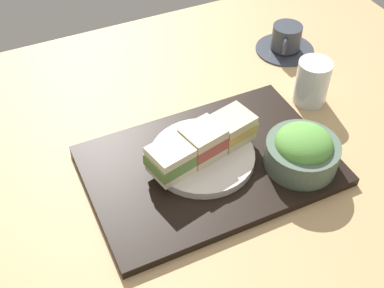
{
  "coord_description": "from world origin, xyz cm",
  "views": [
    {
      "loc": [
        -27.11,
        -59.09,
        67.52
      ],
      "look_at": [
        -0.27,
        -1.97,
        5.0
      ],
      "focal_mm": 46.44,
      "sensor_mm": 36.0,
      "label": 1
    }
  ],
  "objects_px": {
    "sandwich_middle": "(203,142)",
    "drinking_glass": "(312,82)",
    "sandwich_plate": "(202,156)",
    "sandwich_far": "(233,127)",
    "coffee_cup": "(286,41)",
    "salad_bowl": "(303,150)",
    "sandwich_near": "(171,160)"
  },
  "relations": [
    {
      "from": "salad_bowl",
      "to": "coffee_cup",
      "type": "relative_size",
      "value": 0.95
    },
    {
      "from": "drinking_glass",
      "to": "sandwich_near",
      "type": "bearing_deg",
      "value": -166.11
    },
    {
      "from": "salad_bowl",
      "to": "drinking_glass",
      "type": "bearing_deg",
      "value": 50.2
    },
    {
      "from": "coffee_cup",
      "to": "drinking_glass",
      "type": "relative_size",
      "value": 1.44
    },
    {
      "from": "sandwich_far",
      "to": "salad_bowl",
      "type": "xyz_separation_m",
      "value": [
        0.09,
        -0.1,
        -0.01
      ]
    },
    {
      "from": "sandwich_middle",
      "to": "drinking_glass",
      "type": "xyz_separation_m",
      "value": [
        0.29,
        0.07,
        -0.01
      ]
    },
    {
      "from": "sandwich_near",
      "to": "sandwich_plate",
      "type": "bearing_deg",
      "value": 11.82
    },
    {
      "from": "sandwich_far",
      "to": "salad_bowl",
      "type": "height_order",
      "value": "salad_bowl"
    },
    {
      "from": "sandwich_near",
      "to": "coffee_cup",
      "type": "bearing_deg",
      "value": 33.09
    },
    {
      "from": "sandwich_middle",
      "to": "coffee_cup",
      "type": "distance_m",
      "value": 0.43
    },
    {
      "from": "sandwich_middle",
      "to": "coffee_cup",
      "type": "xyz_separation_m",
      "value": [
        0.34,
        0.25,
        -0.03
      ]
    },
    {
      "from": "sandwich_middle",
      "to": "salad_bowl",
      "type": "relative_size",
      "value": 0.63
    },
    {
      "from": "sandwich_near",
      "to": "drinking_glass",
      "type": "bearing_deg",
      "value": 13.89
    },
    {
      "from": "sandwich_near",
      "to": "drinking_glass",
      "type": "relative_size",
      "value": 0.88
    },
    {
      "from": "coffee_cup",
      "to": "sandwich_plate",
      "type": "bearing_deg",
      "value": -143.52
    },
    {
      "from": "coffee_cup",
      "to": "sandwich_far",
      "type": "bearing_deg",
      "value": -138.95
    },
    {
      "from": "salad_bowl",
      "to": "coffee_cup",
      "type": "xyz_separation_m",
      "value": [
        0.19,
        0.34,
        -0.03
      ]
    },
    {
      "from": "sandwich_plate",
      "to": "coffee_cup",
      "type": "relative_size",
      "value": 1.38
    },
    {
      "from": "sandwich_plate",
      "to": "sandwich_middle",
      "type": "height_order",
      "value": "sandwich_middle"
    },
    {
      "from": "sandwich_near",
      "to": "drinking_glass",
      "type": "height_order",
      "value": "drinking_glass"
    },
    {
      "from": "sandwich_far",
      "to": "coffee_cup",
      "type": "distance_m",
      "value": 0.37
    },
    {
      "from": "sandwich_far",
      "to": "drinking_glass",
      "type": "xyz_separation_m",
      "value": [
        0.22,
        0.06,
        -0.01
      ]
    },
    {
      "from": "sandwich_near",
      "to": "drinking_glass",
      "type": "xyz_separation_m",
      "value": [
        0.35,
        0.09,
        -0.01
      ]
    },
    {
      "from": "coffee_cup",
      "to": "drinking_glass",
      "type": "xyz_separation_m",
      "value": [
        -0.06,
        -0.18,
        0.02
      ]
    },
    {
      "from": "salad_bowl",
      "to": "drinking_glass",
      "type": "height_order",
      "value": "same"
    },
    {
      "from": "salad_bowl",
      "to": "coffee_cup",
      "type": "height_order",
      "value": "salad_bowl"
    },
    {
      "from": "sandwich_plate",
      "to": "sandwich_far",
      "type": "distance_m",
      "value": 0.08
    },
    {
      "from": "sandwich_plate",
      "to": "drinking_glass",
      "type": "xyz_separation_m",
      "value": [
        0.29,
        0.07,
        0.02
      ]
    },
    {
      "from": "sandwich_plate",
      "to": "salad_bowl",
      "type": "relative_size",
      "value": 1.45
    },
    {
      "from": "sandwich_plate",
      "to": "sandwich_far",
      "type": "relative_size",
      "value": 2.31
    },
    {
      "from": "sandwich_plate",
      "to": "sandwich_near",
      "type": "xyz_separation_m",
      "value": [
        -0.07,
        -0.01,
        0.03
      ]
    },
    {
      "from": "salad_bowl",
      "to": "sandwich_middle",
      "type": "bearing_deg",
      "value": 150.88
    }
  ]
}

